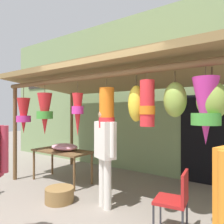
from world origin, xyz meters
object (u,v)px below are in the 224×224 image
at_px(folding_chair, 177,197).
at_px(flower_heap_on_table, 65,147).
at_px(display_table, 62,154).
at_px(wicker_basket_by_table, 59,195).
at_px(passerby_at_right, 105,149).

bearing_deg(folding_chair, flower_heap_on_table, 166.97).
bearing_deg(folding_chair, display_table, 167.81).
bearing_deg(wicker_basket_by_table, flower_heap_on_table, 133.20).
relative_size(wicker_basket_by_table, passerby_at_right, 0.30).
relative_size(display_table, passerby_at_right, 0.87).
bearing_deg(passerby_at_right, wicker_basket_by_table, -159.77).
relative_size(display_table, flower_heap_on_table, 2.09).
xyz_separation_m(folding_chair, wicker_basket_by_table, (-2.07, -0.17, -0.38)).
xyz_separation_m(flower_heap_on_table, wicker_basket_by_table, (0.77, -0.82, -0.68)).
height_order(display_table, passerby_at_right, passerby_at_right).
xyz_separation_m(display_table, wicker_basket_by_table, (0.83, -0.79, -0.52)).
relative_size(flower_heap_on_table, wicker_basket_by_table, 1.36).
bearing_deg(wicker_basket_by_table, passerby_at_right, 20.23).
height_order(display_table, wicker_basket_by_table, display_table).
xyz_separation_m(display_table, flower_heap_on_table, (0.06, 0.03, 0.15)).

